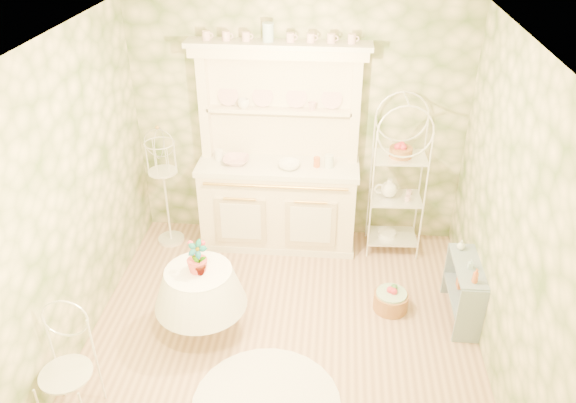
# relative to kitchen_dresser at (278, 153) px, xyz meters

# --- Properties ---
(floor) EXTENTS (3.60, 3.60, 0.00)m
(floor) POSITION_rel_kitchen_dresser_xyz_m (0.20, -1.52, -1.15)
(floor) COLOR tan
(floor) RESTS_ON ground
(ceiling) EXTENTS (3.60, 3.60, 0.00)m
(ceiling) POSITION_rel_kitchen_dresser_xyz_m (0.20, -1.52, 1.56)
(ceiling) COLOR white
(ceiling) RESTS_ON floor
(wall_left) EXTENTS (3.60, 3.60, 0.00)m
(wall_left) POSITION_rel_kitchen_dresser_xyz_m (-1.60, -1.52, 0.21)
(wall_left) COLOR beige
(wall_left) RESTS_ON floor
(wall_right) EXTENTS (3.60, 3.60, 0.00)m
(wall_right) POSITION_rel_kitchen_dresser_xyz_m (2.00, -1.52, 0.21)
(wall_right) COLOR beige
(wall_right) RESTS_ON floor
(wall_back) EXTENTS (3.60, 3.60, 0.00)m
(wall_back) POSITION_rel_kitchen_dresser_xyz_m (0.20, 0.28, 0.21)
(wall_back) COLOR beige
(wall_back) RESTS_ON floor
(wall_front) EXTENTS (3.60, 3.60, 0.00)m
(wall_front) POSITION_rel_kitchen_dresser_xyz_m (0.20, -3.32, 0.21)
(wall_front) COLOR beige
(wall_front) RESTS_ON floor
(kitchen_dresser) EXTENTS (1.87, 0.61, 2.29)m
(kitchen_dresser) POSITION_rel_kitchen_dresser_xyz_m (0.00, 0.00, 0.00)
(kitchen_dresser) COLOR white
(kitchen_dresser) RESTS_ON floor
(bakers_rack) EXTENTS (0.55, 0.41, 1.71)m
(bakers_rack) POSITION_rel_kitchen_dresser_xyz_m (1.29, -0.00, -0.29)
(bakers_rack) COLOR white
(bakers_rack) RESTS_ON floor
(side_shelf) EXTENTS (0.26, 0.65, 0.55)m
(side_shelf) POSITION_rel_kitchen_dresser_xyz_m (1.88, -1.12, -0.87)
(side_shelf) COLOR #7E919F
(side_shelf) RESTS_ON floor
(round_table) EXTENTS (0.97, 0.97, 0.80)m
(round_table) POSITION_rel_kitchen_dresser_xyz_m (-0.55, -1.55, -0.74)
(round_table) COLOR white
(round_table) RESTS_ON floor
(cafe_chair) EXTENTS (0.46, 0.46, 0.92)m
(cafe_chair) POSITION_rel_kitchen_dresser_xyz_m (-1.36, -2.56, -0.68)
(cafe_chair) COLOR white
(cafe_chair) RESTS_ON floor
(birdcage_stand) EXTENTS (0.38, 0.38, 1.43)m
(birdcage_stand) POSITION_rel_kitchen_dresser_xyz_m (-1.26, -0.09, -0.43)
(birdcage_stand) COLOR white
(birdcage_stand) RESTS_ON floor
(floor_basket) EXTENTS (0.34, 0.34, 0.21)m
(floor_basket) POSITION_rel_kitchen_dresser_xyz_m (1.22, -1.07, -1.04)
(floor_basket) COLOR #A76F3F
(floor_basket) RESTS_ON floor
(lace_rug) EXTENTS (1.26, 1.26, 0.01)m
(lace_rug) POSITION_rel_kitchen_dresser_xyz_m (0.14, -2.33, -1.14)
(lace_rug) COLOR white
(lace_rug) RESTS_ON floor
(bowl_floral) EXTENTS (0.29, 0.29, 0.07)m
(bowl_floral) POSITION_rel_kitchen_dresser_xyz_m (-0.45, -0.02, -0.13)
(bowl_floral) COLOR white
(bowl_floral) RESTS_ON kitchen_dresser
(bowl_white) EXTENTS (0.29, 0.29, 0.08)m
(bowl_white) POSITION_rel_kitchen_dresser_xyz_m (0.13, -0.08, -0.13)
(bowl_white) COLOR white
(bowl_white) RESTS_ON kitchen_dresser
(cup_left) EXTENTS (0.14, 0.14, 0.10)m
(cup_left) POSITION_rel_kitchen_dresser_xyz_m (-0.37, 0.16, 0.47)
(cup_left) COLOR white
(cup_left) RESTS_ON kitchen_dresser
(cup_right) EXTENTS (0.12, 0.12, 0.09)m
(cup_right) POSITION_rel_kitchen_dresser_xyz_m (0.35, 0.16, 0.47)
(cup_right) COLOR white
(cup_right) RESTS_ON kitchen_dresser
(potted_geranium) EXTENTS (0.19, 0.15, 0.33)m
(potted_geranium) POSITION_rel_kitchen_dresser_xyz_m (-0.52, -1.59, -0.30)
(potted_geranium) COLOR #3F7238
(potted_geranium) RESTS_ON round_table
(bottle_amber) EXTENTS (0.07, 0.07, 0.15)m
(bottle_amber) POSITION_rel_kitchen_dresser_xyz_m (1.88, -1.37, -0.46)
(bottle_amber) COLOR #C4612F
(bottle_amber) RESTS_ON side_shelf
(bottle_blue) EXTENTS (0.04, 0.04, 0.10)m
(bottle_blue) POSITION_rel_kitchen_dresser_xyz_m (1.88, -1.16, -0.49)
(bottle_blue) COLOR #A6C9D4
(bottle_blue) RESTS_ON side_shelf
(bottle_glass) EXTENTS (0.09, 0.09, 0.10)m
(bottle_glass) POSITION_rel_kitchen_dresser_xyz_m (1.85, -0.86, -0.50)
(bottle_glass) COLOR silver
(bottle_glass) RESTS_ON side_shelf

